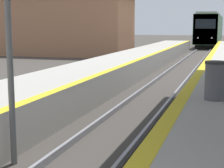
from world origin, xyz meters
name	(u,v)px	position (x,y,z in m)	size (l,w,h in m)	color
train	(210,29)	(0.00, 52.42, 2.14)	(2.68, 22.95, 4.20)	black
signal_near	(7,12)	(-1.35, 4.84, 2.98)	(0.36, 0.31, 4.25)	#595959
trash_bin	(215,80)	(2.38, 7.39, 1.49)	(0.49, 0.49, 0.89)	#4C4C51
station_building	(56,25)	(-12.62, 30.16, 2.71)	(14.11, 5.75, 5.40)	#9E6B4C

